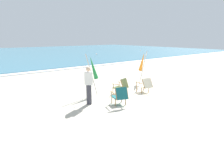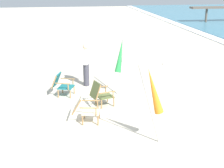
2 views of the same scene
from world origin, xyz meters
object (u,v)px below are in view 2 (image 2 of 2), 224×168
Objects in this scene: beach_chair_front_left at (100,93)px; beach_chair_back_left at (85,108)px; beach_chair_mid_center at (62,84)px; umbrella_furled_green at (120,56)px; umbrella_furled_orange at (154,92)px; person_near_chairs at (86,64)px.

beach_chair_front_left is 0.95× the size of beach_chair_back_left.
umbrella_furled_green reaches higher than beach_chair_mid_center.
umbrella_furled_orange is 4.87m from person_near_chairs.
beach_chair_mid_center is 1.39m from person_near_chairs.
beach_chair_mid_center is at bearing -164.15° from beach_chair_back_left.
beach_chair_mid_center is 2.36m from beach_chair_back_left.
beach_chair_front_left is 2.88m from umbrella_furled_orange.
umbrella_furled_green reaches higher than beach_chair_front_left.
umbrella_furled_orange is at bearing 15.20° from person_near_chairs.
beach_chair_front_left is at bearing -36.72° from umbrella_furled_green.
umbrella_furled_orange is (1.45, 1.56, 0.92)m from beach_chair_back_left.
beach_chair_back_left is (1.10, -0.57, -0.01)m from beach_chair_front_left.
beach_chair_back_left is 0.41× the size of umbrella_furled_green.
person_near_chairs is at bearing -131.18° from umbrella_furled_green.
umbrella_furled_orange reaches higher than person_near_chairs.
umbrella_furled_green is at bearing 147.59° from beach_chair_back_left.
beach_chair_mid_center is 0.52× the size of person_near_chairs.
beach_chair_front_left is at bearing 46.23° from beach_chair_mid_center.
beach_chair_back_left is 0.42× the size of umbrella_furled_orange.
person_near_chairs reaches higher than beach_chair_mid_center.
beach_chair_back_left is at bearing 15.85° from beach_chair_mid_center.
umbrella_furled_orange is at bearing 30.61° from beach_chair_mid_center.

